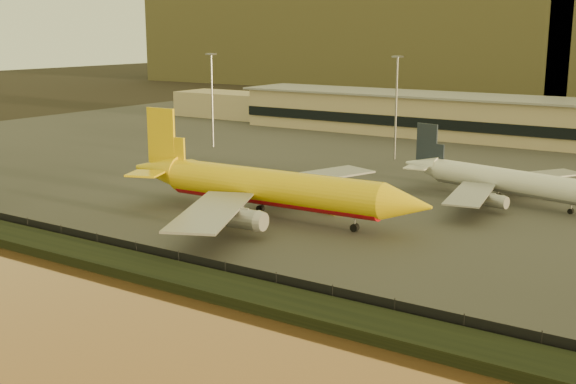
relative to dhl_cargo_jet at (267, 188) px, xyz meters
The scene contains 10 objects.
ground 16.67m from the dhl_cargo_jet, 77.91° to the right, with size 900.00×900.00×0.00m, color black.
embankment 32.91m from the dhl_cargo_jet, 84.19° to the right, with size 320.00×7.00×1.40m, color black.
tarmac 79.85m from the dhl_cargo_jet, 87.63° to the left, with size 320.00×220.00×0.20m, color #2D2D2D.
perimeter_fence 28.89m from the dhl_cargo_jet, 83.38° to the right, with size 300.00×0.05×2.20m, color black.
terminal_building 110.73m from the dhl_cargo_jet, 95.82° to the left, with size 202.00×25.00×12.60m.
apron_light_masts 63.18m from the dhl_cargo_jet, 72.93° to the left, with size 152.20×12.20×25.40m.
dhl_cargo_jet is the anchor object (origin of this frame).
white_narrowbody_jet 45.78m from the dhl_cargo_jet, 48.62° to the left, with size 45.26×43.48×13.08m.
gse_vehicle_yellow 11.92m from the dhl_cargo_jet, 49.79° to the left, with size 3.52×1.59×1.59m, color #E4B90C.
gse_vehicle_white 25.08m from the dhl_cargo_jet, 119.74° to the left, with size 4.12×1.86×1.86m, color silver.
Camera 1 is at (65.79, -82.51, 31.69)m, focal length 45.00 mm.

